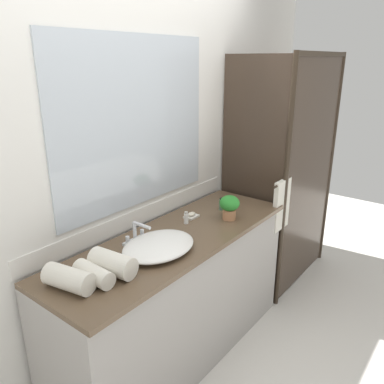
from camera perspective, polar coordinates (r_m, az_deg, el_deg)
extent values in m
plane|color=silver|center=(2.91, -1.97, -22.76)|extent=(8.00, 8.00, 0.00)
cube|color=silver|center=(2.49, -8.44, 3.97)|extent=(4.40, 0.05, 2.60)
cube|color=silver|center=(2.58, -7.63, -3.55)|extent=(1.80, 0.01, 0.11)
cube|color=silver|center=(2.41, -8.23, 10.01)|extent=(1.25, 0.01, 1.04)
cube|color=#9E9993|center=(2.64, -2.25, -15.63)|extent=(1.80, 0.56, 0.87)
cube|color=brown|center=(2.41, -2.21, -6.89)|extent=(1.80, 0.58, 0.03)
cylinder|color=#2D2319|center=(3.89, 19.85, 3.97)|extent=(0.04, 0.04, 2.00)
cylinder|color=#2D2319|center=(2.99, 13.63, 0.21)|extent=(0.04, 0.04, 2.00)
cube|color=#2D2319|center=(3.30, 18.88, 18.84)|extent=(1.00, 0.04, 0.04)
cube|color=#382B21|center=(3.43, 17.14, 2.34)|extent=(0.96, 0.01, 1.96)
cube|color=#382B21|center=(3.11, 8.87, 1.26)|extent=(0.01, 0.57, 1.96)
cylinder|color=#2D2319|center=(2.96, 13.39, 1.37)|extent=(0.32, 0.02, 0.02)
cube|color=silver|center=(3.01, 13.13, -1.86)|extent=(0.22, 0.04, 0.40)
ellipsoid|color=white|center=(2.22, -4.98, -7.94)|extent=(0.46, 0.36, 0.07)
cube|color=silver|center=(2.35, -8.43, -7.12)|extent=(0.17, 0.04, 0.02)
cylinder|color=silver|center=(2.33, -8.51, -5.72)|extent=(0.02, 0.02, 0.11)
cylinder|color=silver|center=(2.26, -7.44, -4.92)|extent=(0.02, 0.13, 0.02)
cylinder|color=silver|center=(2.30, -9.54, -6.97)|extent=(0.02, 0.02, 0.04)
cylinder|color=silver|center=(2.38, -7.42, -6.00)|extent=(0.02, 0.02, 0.04)
cylinder|color=#B77A51|center=(2.65, 5.54, -3.30)|extent=(0.09, 0.09, 0.07)
ellipsoid|color=#29802B|center=(2.62, 5.60, -1.65)|extent=(0.14, 0.14, 0.11)
cube|color=silver|center=(2.68, -0.09, -3.64)|extent=(0.10, 0.07, 0.01)
ellipsoid|color=silver|center=(2.67, -0.09, -3.29)|extent=(0.07, 0.04, 0.02)
cylinder|color=#4C7056|center=(2.80, 4.33, -1.87)|extent=(0.03, 0.03, 0.08)
cylinder|color=black|center=(2.78, 4.36, -0.99)|extent=(0.02, 0.02, 0.01)
cylinder|color=white|center=(2.57, -0.87, -3.97)|extent=(0.03, 0.03, 0.07)
cylinder|color=#B7B2A8|center=(2.55, -0.87, -3.11)|extent=(0.02, 0.02, 0.01)
cylinder|color=silver|center=(1.96, -17.82, -12.16)|extent=(0.16, 0.27, 0.11)
cylinder|color=silver|center=(1.98, -14.40, -11.71)|extent=(0.09, 0.23, 0.09)
cylinder|color=silver|center=(2.02, -11.72, -10.34)|extent=(0.14, 0.26, 0.12)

